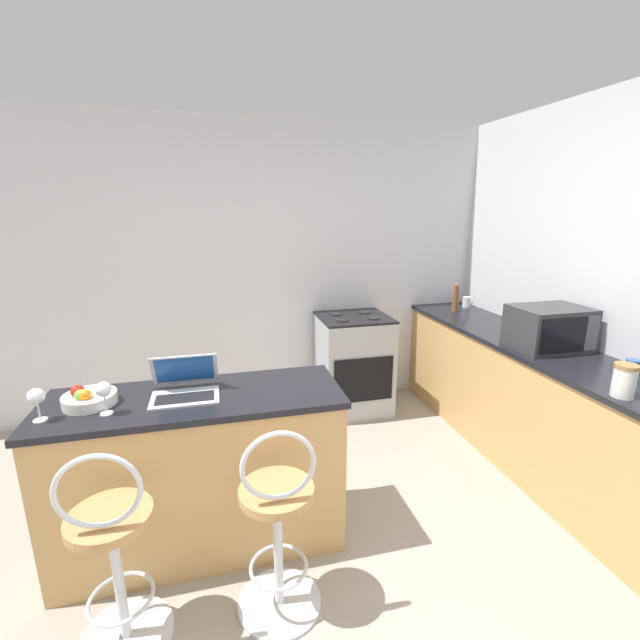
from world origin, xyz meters
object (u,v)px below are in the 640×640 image
Objects in this scene: mug_blue at (633,368)px; wine_glass_tall at (36,397)px; bar_stool_far at (278,527)px; microwave at (549,328)px; storage_jar at (624,380)px; wine_glass_short at (103,390)px; fruit_bowl at (88,398)px; pepper_mill at (456,298)px; laptop at (185,385)px; stove_range at (353,364)px; bar_stool_near at (114,556)px; mug_white at (467,302)px.

wine_glass_tall is at bearing 175.89° from mug_blue.
bar_stool_far is 2.21m from microwave.
storage_jar is 1.08× the size of wine_glass_short.
wine_glass_short reaches higher than bar_stool_far.
storage_jar is 0.38m from mug_blue.
bar_stool_far is 1.12m from fruit_bowl.
laptop is at bearing -150.90° from pepper_mill.
wine_glass_short is at bearing -151.80° from pepper_mill.
microwave is at bearing -88.28° from pepper_mill.
storage_jar is at bearing -11.96° from fruit_bowl.
mug_blue is 0.62× the size of wine_glass_short.
mug_blue is at bearing -57.21° from stove_range.
stove_range is at bearing 48.79° from bar_stool_near.
wine_glass_tall reaches higher than mug_blue.
mug_white is (0.22, 0.14, -0.08)m from pepper_mill.
laptop is 2.08× the size of wine_glass_short.
stove_range is at bearing 112.57° from storage_jar.
wine_glass_tall is 0.63× the size of fruit_bowl.
storage_jar is (-0.17, -1.89, -0.04)m from pepper_mill.
laptop is at bearing 171.71° from mug_blue.
bar_stool_near is 6.14× the size of wine_glass_tall.
mug_white is at bearing 87.59° from mug_blue.
microwave is 4.91× the size of mug_blue.
stove_range is at bearing 62.63° from bar_stool_far.
storage_jar is at bearing -67.43° from stove_range.
microwave is at bearing 3.94° from fruit_bowl.
mug_blue is at bearing 4.97° from bar_stool_far.
bar_stool_far is at bearing -175.03° from mug_blue.
laptop is 1.93× the size of storage_jar.
storage_jar is at bearing -0.63° from bar_stool_near.
fruit_bowl is at bearing -143.13° from stove_range.
pepper_mill is at bearing 84.89° from storage_jar.
wine_glass_short is (0.28, -0.00, 0.00)m from wine_glass_tall.
mug_white is 1.82m from mug_blue.
laptop is (0.29, 0.55, 0.51)m from bar_stool_near.
wine_glass_short reaches higher than stove_range.
microwave reaches higher than pepper_mill.
stove_range is 5.20× the size of storage_jar.
microwave reaches higher than storage_jar.
storage_jar is at bearing -145.69° from mug_blue.
storage_jar is at bearing -14.70° from laptop.
wine_glass_short reaches higher than bar_stool_near.
microwave is 0.54× the size of stove_range.
bar_stool_near is at bearing -72.83° from fruit_bowl.
pepper_mill is (1.97, 1.86, 0.58)m from bar_stool_far.
bar_stool_near is 6.01× the size of wine_glass_short.
fruit_bowl is (-2.96, 0.35, -0.02)m from mug_blue.
stove_range is 1.30m from mug_white.
bar_stool_far is 2.88× the size of laptop.
bar_stool_far is 3.89× the size of fruit_bowl.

